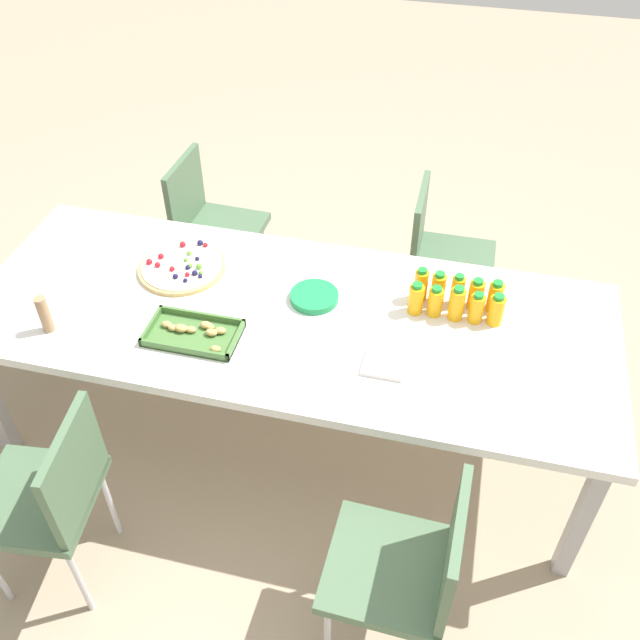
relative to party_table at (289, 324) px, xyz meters
The scene contains 21 objects.
ground_plane 0.68m from the party_table, ahead, with size 12.00×12.00×0.00m, color tan.
party_table is the anchor object (origin of this frame).
chair_near_right 1.10m from the party_table, 51.60° to the right, with size 0.42×0.42×0.83m.
chair_near_left 1.03m from the party_table, 121.14° to the right, with size 0.40×0.40×0.83m.
chair_far_left 1.04m from the party_table, 127.30° to the left, with size 0.41×0.41×0.83m.
chair_far_right 1.06m from the party_table, 53.27° to the left, with size 0.44×0.44×0.83m.
juice_bottle_0 0.82m from the party_table, 164.42° to the right, with size 0.06×0.06×0.14m.
juice_bottle_1 0.74m from the party_table, 163.00° to the right, with size 0.06×0.06×0.13m.
juice_bottle_2 0.68m from the party_table, 161.49° to the right, with size 0.05×0.05×0.15m.
juice_bottle_3 0.61m from the party_table, 159.28° to the right, with size 0.06×0.06×0.15m.
juice_bottle_4 0.55m from the party_table, 156.34° to the right, with size 0.06×0.06×0.15m.
juice_bottle_5 0.81m from the party_table, 169.98° to the right, with size 0.06×0.06×0.14m.
juice_bottle_6 0.73m from the party_table, 169.42° to the right, with size 0.06×0.06×0.13m.
juice_bottle_7 0.66m from the party_table, 168.25° to the right, with size 0.06×0.06×0.15m.
juice_bottle_8 0.58m from the party_table, 166.16° to the right, with size 0.06×0.06×0.13m.
juice_bottle_9 0.51m from the party_table, 164.71° to the right, with size 0.06×0.06×0.14m.
fruit_pizza 0.54m from the party_table, 17.65° to the right, with size 0.36×0.36×0.05m.
snack_tray 0.38m from the party_table, 33.33° to the left, with size 0.35×0.20×0.04m.
plate_stack 0.15m from the party_table, 126.41° to the right, with size 0.20×0.20×0.03m.
napkin_stack 0.46m from the party_table, 155.70° to the left, with size 0.15×0.15×0.02m, color white.
cardboard_tube 0.93m from the party_table, 19.49° to the left, with size 0.04×0.04×0.16m, color #9E7A56.
Camera 1 is at (-0.61, 1.97, 2.58)m, focal length 39.42 mm.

